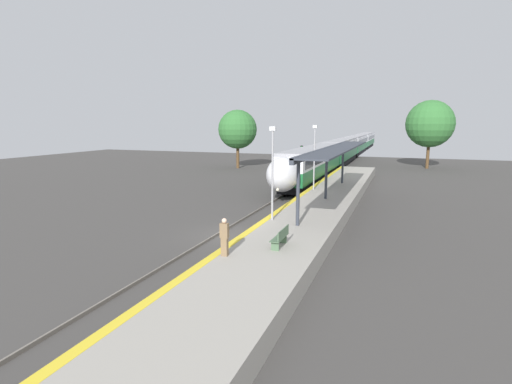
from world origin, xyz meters
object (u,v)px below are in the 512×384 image
object	(u,v)px
person_waiting	(224,236)
lamppost_mid	(314,153)
train	(349,147)
railway_signal	(301,158)
lamppost_near	(273,167)
platform_bench	(281,237)

from	to	relation	value
person_waiting	lamppost_mid	world-z (taller)	lamppost_mid
train	person_waiting	bearing A→B (deg)	-87.69
lamppost_mid	person_waiting	bearing A→B (deg)	-89.73
railway_signal	lamppost_near	xyz separation A→B (m)	(4.33, -24.60, 1.64)
person_waiting	lamppost_mid	size ratio (longest dim) A/B	0.31
railway_signal	train	bearing A→B (deg)	85.74
person_waiting	railway_signal	world-z (taller)	railway_signal
train	lamppost_near	distance (m)	52.11
railway_signal	lamppost_mid	world-z (taller)	lamppost_mid
platform_bench	railway_signal	size ratio (longest dim) A/B	0.42
platform_bench	lamppost_mid	xyz separation A→B (m)	(-1.99, 16.28, 2.64)
platform_bench	lamppost_near	distance (m)	5.85
platform_bench	lamppost_near	bearing A→B (deg)	112.41
platform_bench	lamppost_mid	bearing A→B (deg)	96.97
platform_bench	lamppost_mid	size ratio (longest dim) A/B	0.30
platform_bench	railway_signal	bearing A→B (deg)	102.12
lamppost_near	railway_signal	bearing A→B (deg)	99.98
person_waiting	railway_signal	bearing A→B (deg)	97.99
platform_bench	lamppost_near	xyz separation A→B (m)	(-1.99, 4.83, 2.64)
person_waiting	railway_signal	size ratio (longest dim) A/B	0.43
train	person_waiting	size ratio (longest dim) A/B	52.84
person_waiting	railway_signal	distance (m)	31.79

